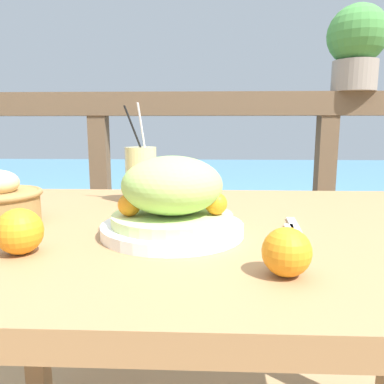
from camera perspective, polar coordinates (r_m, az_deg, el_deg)
name	(u,v)px	position (r m, az deg, el deg)	size (l,w,h in m)	color
patio_table	(214,268)	(0.78, 3.42, -11.55)	(1.24, 0.81, 0.74)	#997047
railing_fence	(211,169)	(1.52, 2.94, 3.47)	(2.80, 0.08, 1.06)	brown
sea_backdrop	(209,194)	(4.07, 2.54, -0.34)	(12.00, 4.00, 0.41)	teal
salad_plate	(172,201)	(0.67, -3.02, -1.37)	(0.26, 0.26, 0.14)	white
drink_glass	(141,175)	(0.96, -7.75, 2.63)	(0.08, 0.08, 0.25)	#DBCC7F
potted_plant	(356,44)	(1.64, 23.78, 19.89)	(0.22, 0.22, 0.32)	gray
fork	(291,238)	(0.67, 14.91, -6.82)	(0.04, 0.18, 0.00)	silver
knife	(296,230)	(0.72, 15.58, -5.59)	(0.03, 0.18, 0.00)	silver
orange_near_basket	(20,231)	(0.63, -24.80, -5.46)	(0.07, 0.07, 0.07)	orange
orange_near_glass	(287,252)	(0.50, 14.22, -8.85)	(0.06, 0.06, 0.06)	orange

